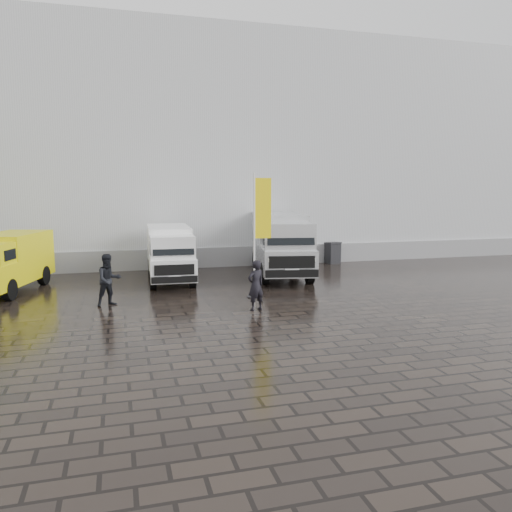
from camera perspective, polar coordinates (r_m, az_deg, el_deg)
The scene contains 10 objects.
ground at distance 17.78m, azimuth 0.51°, elevation -5.09°, with size 120.00×120.00×0.00m, color black.
exhibition_hall at distance 33.43m, azimuth -3.83°, elevation 11.21°, with size 44.00×16.00×12.00m, color silver.
hall_plinth at distance 25.77m, azimuth -0.09°, elevation 0.03°, with size 44.00×0.15×1.00m, color gray.
van_yellow at distance 21.33m, azimuth -26.67°, elevation -0.76°, with size 1.84×4.79×2.21m, color #D7CF0B, non-canonical shape.
van_white at distance 21.65m, azimuth -9.82°, elevation 0.19°, with size 1.77×5.31×2.30m, color white, non-canonical shape.
van_silver at distance 22.65m, azimuth 2.83°, elevation 1.23°, with size 2.14×6.42×2.78m, color silver, non-canonical shape.
flagpole at distance 17.98m, azimuth 0.36°, elevation 3.05°, with size 0.88×0.50×4.50m.
wheelie_bin at distance 26.77m, azimuth 8.75°, elevation 0.37°, with size 0.68×0.68×1.13m, color black.
person_front at distance 16.21m, azimuth -0.03°, elevation -3.36°, with size 0.60×0.39×1.65m, color black.
person_tent at distance 17.57m, azimuth -16.47°, elevation -2.63°, with size 0.86×0.67×1.76m, color black.
Camera 1 is at (-4.79, -16.67, 3.93)m, focal length 35.00 mm.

